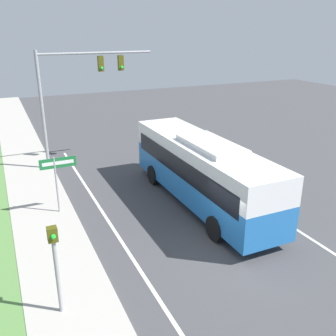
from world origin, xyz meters
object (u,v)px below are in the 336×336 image
bus (201,168)px  signal_gantry (75,85)px  pedestrian_signal (55,257)px  street_sign (57,173)px

bus → signal_gantry: size_ratio=1.50×
bus → signal_gantry: (-4.12, 8.05, 3.18)m
signal_gantry → pedestrian_signal: size_ratio=2.37×
bus → street_sign: 6.72m
bus → signal_gantry: bearing=117.1°
bus → pedestrian_signal: bus is taller
signal_gantry → street_sign: 7.34m
street_sign → pedestrian_signal: bearing=-99.8°
bus → pedestrian_signal: size_ratio=3.54×
bus → signal_gantry: 9.59m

